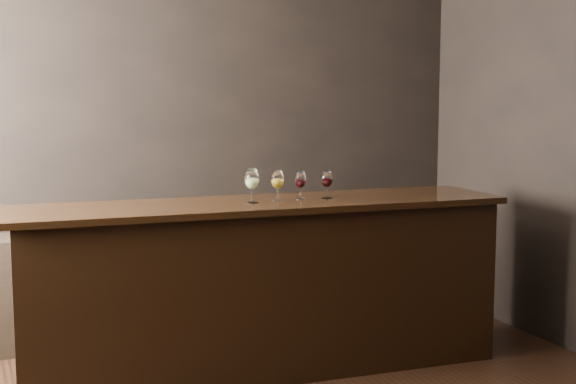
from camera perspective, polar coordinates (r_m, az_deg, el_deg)
name	(u,v)px	position (r m, az deg, el deg)	size (l,w,h in m)	color
room_shell	(197,79)	(3.84, -6.50, 7.99)	(5.02, 4.52, 2.81)	black
bar_counter	(263,290)	(5.06, -1.80, -6.95)	(2.97, 0.64, 1.04)	black
bar_top	(263,204)	(4.95, -1.83, -0.89)	(3.06, 0.71, 0.04)	black
back_bar_shelf	(64,289)	(5.80, -15.67, -6.68)	(2.16, 0.40, 0.78)	black
glass_white	(252,180)	(4.87, -2.57, 0.86)	(0.09, 0.09, 0.21)	white
glass_amber	(277,180)	(4.96, -0.75, 0.84)	(0.08, 0.08, 0.19)	white
glass_red_a	(300,181)	(5.05, 0.89, 0.82)	(0.07, 0.07, 0.17)	white
glass_red_b	(327,180)	(5.09, 2.79, 0.87)	(0.07, 0.07, 0.17)	white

